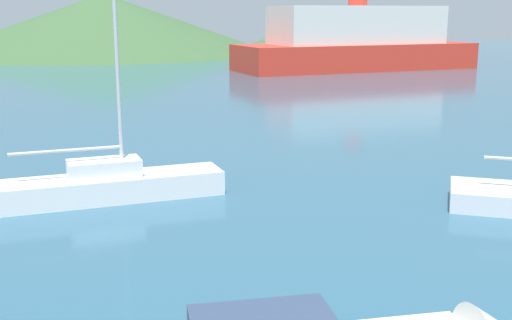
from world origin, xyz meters
The scene contains 4 objects.
sailboat_middle centered at (-5.15, 14.45, 0.52)m, with size 7.45×2.92×8.98m.
ferry_distant centered at (17.04, 57.97, 2.77)m, with size 25.67×13.02×7.89m.
hill_central centered at (-9.80, 90.95, 4.13)m, with size 47.70×47.70×8.25m.
hill_east centered at (28.80, 96.71, 3.17)m, with size 36.24×36.24×6.33m.
Camera 1 is at (-3.67, -5.19, 5.70)m, focal length 45.00 mm.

